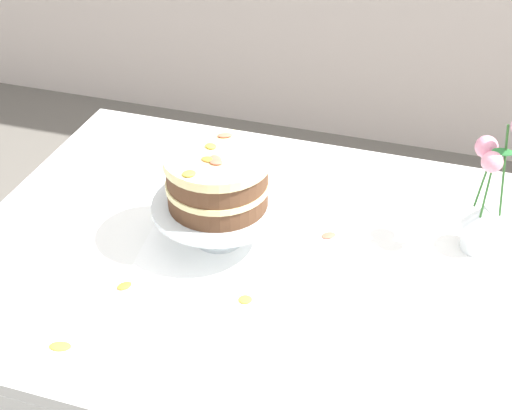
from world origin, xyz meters
TOP-DOWN VIEW (x-y plane):
  - dining_table at (0.00, -0.03)m, footprint 1.40×1.00m
  - linen_napkin at (-0.15, 0.01)m, footprint 0.35×0.35m
  - cake_stand at (-0.15, 0.01)m, footprint 0.29×0.29m
  - layer_cake at (-0.15, 0.01)m, footprint 0.23×0.23m
  - flower_vase at (0.40, 0.16)m, footprint 0.10×0.09m
  - loose_petal_0 at (-0.03, -0.16)m, footprint 0.03×0.03m
  - loose_petal_1 at (-0.28, -0.20)m, footprint 0.04×0.04m
  - loose_petal_2 at (0.08, 0.10)m, footprint 0.04×0.04m
  - loose_petal_3 at (-0.32, -0.39)m, footprint 0.05×0.03m

SIDE VIEW (x-z plane):
  - dining_table at x=0.00m, z-range 0.28..1.02m
  - linen_napkin at x=-0.15m, z-range 0.74..0.74m
  - loose_petal_3 at x=-0.32m, z-range 0.74..0.74m
  - loose_petal_0 at x=-0.03m, z-range 0.74..0.74m
  - loose_petal_2 at x=0.08m, z-range 0.74..0.75m
  - loose_petal_1 at x=-0.28m, z-range 0.74..0.75m
  - cake_stand at x=-0.15m, z-range 0.77..0.87m
  - flower_vase at x=0.40m, z-range 0.69..1.02m
  - layer_cake at x=-0.15m, z-range 0.84..0.97m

